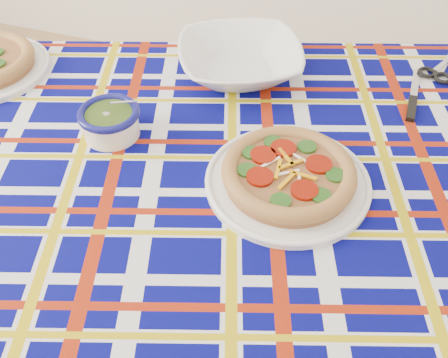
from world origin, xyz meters
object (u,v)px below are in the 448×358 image
(dining_table, at_px, (194,201))
(main_focaccia_plate, at_px, (289,173))
(pesto_bowl, at_px, (110,120))
(serving_bowl, at_px, (240,60))

(dining_table, bearing_deg, main_focaccia_plate, -8.05)
(dining_table, height_order, pesto_bowl, pesto_bowl)
(dining_table, xyz_separation_m, pesto_bowl, (-0.22, 0.07, 0.12))
(dining_table, bearing_deg, pesto_bowl, 145.71)
(dining_table, relative_size, main_focaccia_plate, 5.63)
(pesto_bowl, height_order, serving_bowl, pesto_bowl)
(main_focaccia_plate, relative_size, pesto_bowl, 2.51)
(main_focaccia_plate, bearing_deg, serving_bowl, 120.56)
(pesto_bowl, xyz_separation_m, serving_bowl, (0.20, 0.33, -0.00))
(pesto_bowl, bearing_deg, main_focaccia_plate, -4.43)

